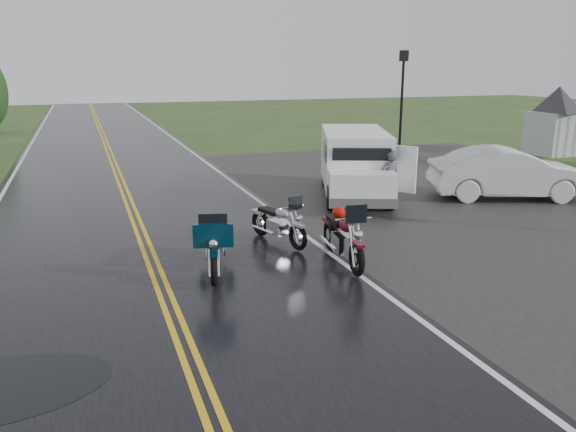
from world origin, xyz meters
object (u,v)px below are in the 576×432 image
Objects in this scene: van_white at (332,175)px; lamp_post_far_right at (401,105)px; motorcycle_silver at (298,227)px; motorcycle_red at (357,245)px; person_at_van at (390,181)px; visitor_center at (558,104)px; motorcycle_teal at (214,254)px; sedan_white at (508,174)px.

lamp_post_far_right reaches higher than van_white.
motorcycle_silver is at bearing -130.06° from lamp_post_far_right.
van_white is at bearing -131.87° from lamp_post_far_right.
van_white is 1.13× the size of lamp_post_far_right.
motorcycle_silver is (-0.50, 1.92, -0.09)m from motorcycle_red.
motorcycle_red is at bearing 45.93° from person_at_van.
motorcycle_red reaches higher than motorcycle_silver.
visitor_center is 7.79m from lamp_post_far_right.
visitor_center is 22.09m from motorcycle_teal.
motorcycle_silver is 0.43× the size of sedan_white.
sedan_white reaches higher than motorcycle_silver.
van_white reaches higher than motorcycle_red.
van_white is at bearing 37.79° from motorcycle_silver.
motorcycle_red is 1.15× the size of motorcycle_silver.
van_white is 10.32m from lamp_post_far_right.
sedan_white is at bearing -141.54° from visitor_center.
motorcycle_teal is 0.43× the size of van_white.
lamp_post_far_right is at bearing 69.45° from van_white.
sedan_white reaches higher than motorcycle_red.
sedan_white is at bearing -96.67° from lamp_post_far_right.
sedan_white is at bearing 16.33° from van_white.
motorcycle_teal is 0.49× the size of lamp_post_far_right.
motorcycle_red is 1.99m from motorcycle_silver.
lamp_post_far_right is at bearing 14.54° from sedan_white.
visitor_center is at bearing 44.37° from motorcycle_teal.
person_at_van is at bearing 17.58° from motorcycle_silver.
person_at_van is at bearing 0.76° from van_white.
motorcycle_red is 0.49× the size of lamp_post_far_right.
visitor_center is 19.43m from motorcycle_silver.
van_white is at bearing -156.38° from visitor_center.
van_white is at bearing 60.22° from motorcycle_teal.
lamp_post_far_right reaches higher than visitor_center.
motorcycle_teal is 2.68m from motorcycle_silver.
motorcycle_silver is at bearing 26.68° from person_at_van.
person_at_van is (6.10, 4.10, 0.19)m from motorcycle_teal.
motorcycle_teal is 7.36m from person_at_van.
lamp_post_far_right reaches higher than person_at_van.
sedan_white is (7.67, 4.64, 0.09)m from motorcycle_red.
sedan_white reaches higher than motorcycle_teal.
person_at_van is 0.37× the size of lamp_post_far_right.
visitor_center is 6.80× the size of motorcycle_teal.
lamp_post_far_right reaches higher than motorcycle_teal.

